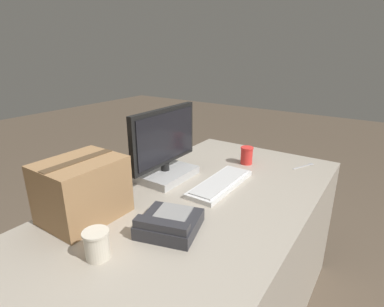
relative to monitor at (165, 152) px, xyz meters
name	(u,v)px	position (x,y,z in m)	size (l,w,h in m)	color
office_desk	(192,274)	(-0.16, -0.27, -0.52)	(1.80, 0.90, 0.75)	#A89E8E
monitor	(165,152)	(0.00, 0.00, 0.00)	(0.46, 0.23, 0.36)	#B7B7B7
keyboard	(220,183)	(0.07, -0.29, -0.13)	(0.42, 0.15, 0.03)	silver
desk_phone	(169,223)	(-0.37, -0.32, -0.11)	(0.26, 0.26, 0.08)	#2D2D33
paper_cup_left	(97,244)	(-0.62, -0.22, -0.09)	(0.08, 0.08, 0.10)	beige
paper_cup_right	(247,155)	(0.42, -0.27, -0.09)	(0.07, 0.07, 0.10)	red
spoon	(307,165)	(0.58, -0.57, -0.14)	(0.16, 0.09, 0.00)	#B2B2B7
cardboard_box	(82,189)	(-0.48, 0.02, -0.02)	(0.30, 0.24, 0.24)	#9E754C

